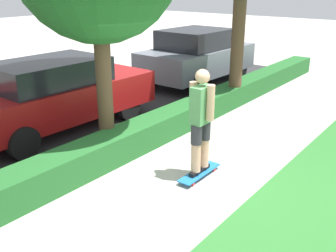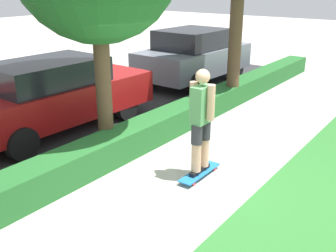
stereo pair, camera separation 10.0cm
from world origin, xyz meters
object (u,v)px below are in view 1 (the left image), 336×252
Objects in this scene: skater_person at (201,120)px; parked_car_middle at (55,94)px; skateboard at (199,173)px; parked_car_rear at (197,56)px.

skater_person is 0.38× the size of parked_car_middle.
parked_car_rear is at bearing 34.28° from skateboard.
parked_car_rear is (5.42, -0.05, 0.05)m from parked_car_middle.
parked_car_middle is at bearing 90.30° from skater_person.
skater_person is at bearing 0.00° from skateboard.
skater_person reaches higher than parked_car_middle.
skateboard is at bearing 180.00° from skater_person.
skateboard is 0.55× the size of skater_person.
parked_car_rear reaches higher than parked_car_middle.
parked_car_rear is at bearing 1.32° from parked_car_middle.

